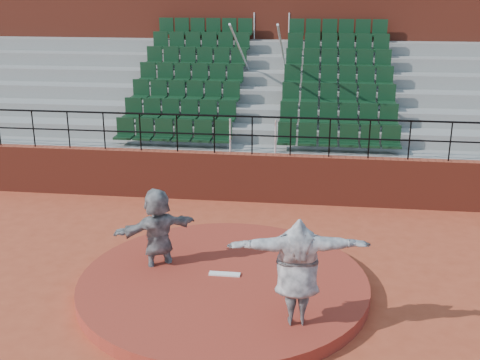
% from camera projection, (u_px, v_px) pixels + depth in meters
% --- Properties ---
extents(ground, '(90.00, 90.00, 0.00)m').
position_uv_depth(ground, '(224.00, 290.00, 11.50)').
color(ground, '#A74025').
rests_on(ground, ground).
extents(pitchers_mound, '(5.50, 5.50, 0.25)m').
position_uv_depth(pitchers_mound, '(223.00, 284.00, 11.46)').
color(pitchers_mound, maroon).
rests_on(pitchers_mound, ground).
extents(pitching_rubber, '(0.60, 0.15, 0.03)m').
position_uv_depth(pitching_rubber, '(225.00, 274.00, 11.56)').
color(pitching_rubber, white).
rests_on(pitching_rubber, pitchers_mound).
extents(boundary_wall, '(24.00, 0.30, 1.30)m').
position_uv_depth(boundary_wall, '(252.00, 177.00, 16.00)').
color(boundary_wall, maroon).
rests_on(boundary_wall, ground).
extents(wall_railing, '(24.04, 0.05, 1.03)m').
position_uv_depth(wall_railing, '(252.00, 127.00, 15.57)').
color(wall_railing, black).
rests_on(wall_railing, boundary_wall).
extents(seating_deck, '(24.00, 5.97, 4.63)m').
position_uv_depth(seating_deck, '(264.00, 119.00, 19.19)').
color(seating_deck, gray).
rests_on(seating_deck, ground).
extents(press_box_facade, '(24.00, 3.00, 7.10)m').
position_uv_depth(press_box_facade, '(274.00, 40.00, 22.25)').
color(press_box_facade, maroon).
rests_on(press_box_facade, ground).
extents(pitcher, '(2.33, 0.92, 1.85)m').
position_uv_depth(pitcher, '(297.00, 271.00, 9.69)').
color(pitcher, black).
rests_on(pitcher, pitchers_mound).
extents(fielder, '(1.70, 1.41, 1.82)m').
position_uv_depth(fielder, '(158.00, 232.00, 11.84)').
color(fielder, black).
rests_on(fielder, ground).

